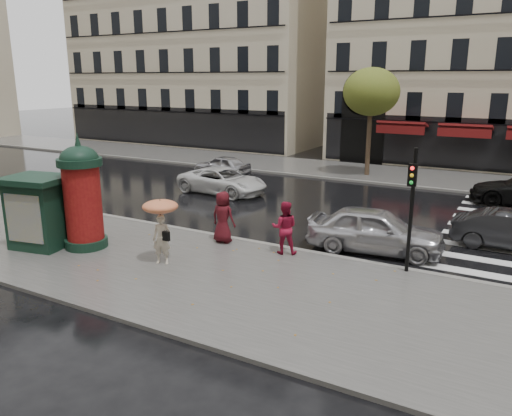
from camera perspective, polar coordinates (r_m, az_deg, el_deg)
The scene contains 17 objects.
ground at distance 15.40m, azimuth -0.49°, elevation -8.27°, with size 160.00×160.00×0.00m, color black.
near_sidewalk at distance 14.98m, azimuth -1.45°, elevation -8.71°, with size 90.00×7.00×0.12m, color #474744.
far_sidewalk at distance 32.63m, azimuth 16.40°, elevation 3.55°, with size 90.00×6.00×0.12m, color #474744.
near_kerb at distance 17.86m, azimuth 4.33°, elevation -4.78°, with size 90.00×0.25×0.14m, color slate.
far_kerb at distance 29.76m, azimuth 15.06°, elevation 2.64°, with size 90.00×0.25×0.14m, color slate.
zebra_crossing at distance 22.72m, azimuth 25.60°, elevation -2.13°, with size 3.60×11.75×0.01m, color silver.
bldg_far_left at distance 51.60m, azimuth -5.43°, elevation 20.47°, with size 24.00×14.00×22.90m.
tree_far_left at distance 31.63m, azimuth 13.04°, elevation 12.76°, with size 3.40×3.40×6.64m.
woman_umbrella at distance 16.26m, azimuth -10.81°, elevation -1.44°, with size 1.14×1.14×2.19m.
woman_red at distance 17.08m, azimuth 3.28°, elevation -2.25°, with size 0.89×0.70×1.84m, color maroon.
man_burgundy at distance 18.26m, azimuth -3.80°, elevation -1.03°, with size 0.93×0.61×1.90m, color #450D14.
morris_column at distance 18.47m, azimuth -19.25°, elevation 1.59°, with size 1.53×1.53×4.11m.
traffic_light at distance 15.73m, azimuth 17.36°, elevation 1.02°, with size 0.24×0.36×3.88m.
newsstand at distance 19.23m, azimuth -23.56°, elevation -0.32°, with size 2.43×2.16×2.56m.
car_silver at distance 18.08m, azimuth 13.45°, elevation -2.45°, with size 1.91×4.74×1.62m, color #AFAEB3.
car_white at distance 26.67m, azimuth -3.85°, elevation 3.12°, with size 2.28×4.95×1.38m, color silver.
car_far_silver at distance 31.62m, azimuth -3.91°, elevation 4.86°, with size 1.54×3.82×1.30m, color #ACABB0.
Camera 1 is at (7.08, -12.29, 5.99)m, focal length 35.00 mm.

